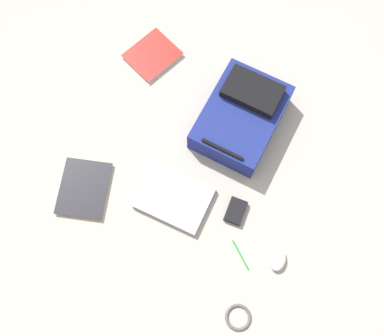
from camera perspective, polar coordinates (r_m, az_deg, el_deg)
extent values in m
plane|color=gray|center=(2.05, 0.50, -0.21)|extent=(3.68, 3.68, 0.00)
cube|color=navy|center=(2.08, 6.32, 6.47)|extent=(0.33, 0.45, 0.13)
cube|color=black|center=(2.05, 7.82, 9.78)|extent=(0.26, 0.16, 0.04)
cylinder|color=black|center=(1.93, 3.92, 2.44)|extent=(0.20, 0.02, 0.02)
cube|color=#929296|center=(2.00, -2.26, -3.96)|extent=(0.32, 0.25, 0.02)
cube|color=#B7B7BC|center=(1.99, -2.27, -3.85)|extent=(0.32, 0.24, 0.01)
cube|color=silver|center=(2.07, -13.72, -2.60)|extent=(0.29, 0.32, 0.02)
cube|color=black|center=(2.06, -13.78, -2.53)|extent=(0.29, 0.33, 0.00)
cube|color=silver|center=(2.30, -5.12, 14.25)|extent=(0.26, 0.28, 0.02)
cube|color=red|center=(2.30, -5.14, 14.39)|extent=(0.27, 0.29, 0.00)
ellipsoid|color=silver|center=(1.98, 10.99, -11.47)|extent=(0.09, 0.11, 0.04)
torus|color=#4C4C51|center=(1.95, 5.97, -18.59)|extent=(0.11, 0.11, 0.01)
cube|color=black|center=(1.99, 5.64, -5.54)|extent=(0.09, 0.12, 0.03)
cylinder|color=#198C33|center=(1.97, 6.30, -11.08)|extent=(0.12, 0.09, 0.01)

